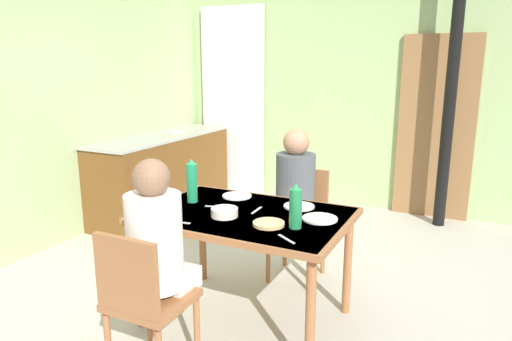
{
  "coord_description": "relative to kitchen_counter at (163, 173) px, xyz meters",
  "views": [
    {
      "loc": [
        1.56,
        -2.64,
        1.7
      ],
      "look_at": [
        0.25,
        0.01,
        1.0
      ],
      "focal_mm": 32.22,
      "sensor_mm": 36.0,
      "label": 1
    }
  ],
  "objects": [
    {
      "name": "wall_left",
      "position": [
        -0.33,
        -0.83,
        0.98
      ],
      "size": [
        0.1,
        4.18,
        2.86
      ],
      "primitive_type": "cube",
      "color": "#9DB87D",
      "rests_on": "ground_plane"
    },
    {
      "name": "stove_pipe_column",
      "position": [
        2.94,
        0.91,
        0.98
      ],
      "size": [
        0.12,
        0.12,
        2.86
      ],
      "primitive_type": "cylinder",
      "color": "black",
      "rests_on": "ground_plane"
    },
    {
      "name": "bread_plate_sliced",
      "position": [
        2.17,
        -1.81,
        0.31
      ],
      "size": [
        0.19,
        0.19,
        0.02
      ],
      "primitive_type": "cylinder",
      "color": "#DBB77A",
      "rests_on": "dining_table"
    },
    {
      "name": "dinner_plate_near_left",
      "position": [
        2.41,
        -1.57,
        0.31
      ],
      "size": [
        0.22,
        0.22,
        0.01
      ],
      "primitive_type": "cylinder",
      "color": "white",
      "rests_on": "dining_table"
    },
    {
      "name": "curtain_panel",
      "position": [
        0.29,
        1.16,
        0.75
      ],
      "size": [
        0.9,
        0.03,
        2.4
      ],
      "primitive_type": "cube",
      "color": "white",
      "rests_on": "ground_plane"
    },
    {
      "name": "cutlery_fork_near",
      "position": [
        1.66,
        -2.0,
        0.31
      ],
      "size": [
        0.15,
        0.04,
        0.0
      ],
      "primitive_type": "cube",
      "rotation": [
        0.0,
        0.0,
        0.17
      ],
      "color": "silver",
      "rests_on": "dining_table"
    },
    {
      "name": "chair_far_diner",
      "position": [
        2.02,
        -0.86,
        0.05
      ],
      "size": [
        0.4,
        0.4,
        0.87
      ],
      "rotation": [
        0.0,
        0.0,
        3.14
      ],
      "color": "#945E37",
      "rests_on": "ground_plane"
    },
    {
      "name": "cutlery_fork_far",
      "position": [
        2.35,
        -1.97,
        0.31
      ],
      "size": [
        0.13,
        0.1,
        0.0
      ],
      "primitive_type": "cube",
      "rotation": [
        0.0,
        0.0,
        2.54
      ],
      "color": "silver",
      "rests_on": "dining_table"
    },
    {
      "name": "water_bottle_green_near",
      "position": [
        2.33,
        -1.78,
        0.43
      ],
      "size": [
        0.07,
        0.07,
        0.27
      ],
      "color": "#208047",
      "rests_on": "dining_table"
    },
    {
      "name": "drinking_glass_by_near_diner",
      "position": [
        1.58,
        -1.91,
        0.35
      ],
      "size": [
        0.06,
        0.06,
        0.1
      ],
      "primitive_type": "cylinder",
      "color": "silver",
      "rests_on": "dining_table"
    },
    {
      "name": "wall_back",
      "position": [
        1.69,
        1.26,
        0.98
      ],
      "size": [
        4.24,
        0.1,
        2.86
      ],
      "primitive_type": "cube",
      "color": "#9CBA7A",
      "rests_on": "ground_plane"
    },
    {
      "name": "dinner_plate_near_right",
      "position": [
        1.72,
        -1.36,
        0.31
      ],
      "size": [
        0.21,
        0.21,
        0.01
      ],
      "primitive_type": "cylinder",
      "color": "white",
      "rests_on": "dining_table"
    },
    {
      "name": "person_far_diner",
      "position": [
        2.02,
        -1.0,
        0.33
      ],
      "size": [
        0.3,
        0.37,
        0.77
      ],
      "rotation": [
        0.0,
        0.0,
        3.14
      ],
      "color": "#56555F",
      "rests_on": "ground_plane"
    },
    {
      "name": "ground_plane",
      "position": [
        1.69,
        -1.53,
        -0.45
      ],
      "size": [
        7.25,
        7.25,
        0.0
      ],
      "primitive_type": "plane",
      "color": "#BAB9AC"
    },
    {
      "name": "serving_bowl_center",
      "position": [
        1.85,
        -1.78,
        0.33
      ],
      "size": [
        0.17,
        0.17,
        0.05
      ],
      "primitive_type": "cylinder",
      "color": "white",
      "rests_on": "dining_table"
    },
    {
      "name": "door_wooden",
      "position": [
        2.81,
        1.18,
        0.55
      ],
      "size": [
        0.8,
        0.05,
        2.0
      ],
      "primitive_type": "cube",
      "color": "olive",
      "rests_on": "ground_plane"
    },
    {
      "name": "dinner_plate_far_center",
      "position": [
        2.21,
        -1.4,
        0.31
      ],
      "size": [
        0.21,
        0.21,
        0.01
      ],
      "primitive_type": "cylinder",
      "color": "white",
      "rests_on": "dining_table"
    },
    {
      "name": "dining_table",
      "position": [
        1.94,
        -1.66,
        0.23
      ],
      "size": [
        1.31,
        0.9,
        0.75
      ],
      "color": "#945E37",
      "rests_on": "ground_plane"
    },
    {
      "name": "water_bottle_green_far",
      "position": [
        1.5,
        -1.61,
        0.45
      ],
      "size": [
        0.07,
        0.07,
        0.3
      ],
      "color": "#1C8653",
      "rests_on": "dining_table"
    },
    {
      "name": "chair_near_diner",
      "position": [
        1.75,
        -2.46,
        0.05
      ],
      "size": [
        0.4,
        0.4,
        0.87
      ],
      "color": "#945E37",
      "rests_on": "ground_plane"
    },
    {
      "name": "cutlery_knife_far",
      "position": [
        1.7,
        -1.63,
        0.31
      ],
      "size": [
        0.15,
        0.06,
        0.0
      ],
      "primitive_type": "cube",
      "rotation": [
        0.0,
        0.0,
        3.47
      ],
      "color": "silver",
      "rests_on": "dining_table"
    },
    {
      "name": "person_near_diner",
      "position": [
        1.75,
        -2.33,
        0.33
      ],
      "size": [
        0.3,
        0.37,
        0.77
      ],
      "color": "silver",
      "rests_on": "ground_plane"
    },
    {
      "name": "kitchen_counter",
      "position": [
        0.0,
        0.0,
        0.0
      ],
      "size": [
        0.61,
        1.98,
        0.91
      ],
      "color": "brown",
      "rests_on": "ground_plane"
    },
    {
      "name": "cutlery_knife_near",
      "position": [
        1.98,
        -1.59,
        0.31
      ],
      "size": [
        0.02,
        0.15,
        0.0
      ],
      "primitive_type": "cube",
      "rotation": [
        0.0,
        0.0,
        1.62
      ],
      "color": "silver",
      "rests_on": "dining_table"
    }
  ]
}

